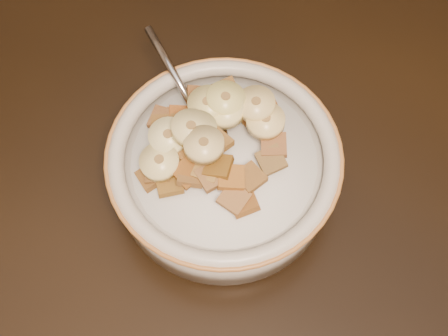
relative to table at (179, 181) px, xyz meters
The scene contains 43 objects.
table is the anchor object (origin of this frame).
cereal_bowl 0.06m from the table, 22.00° to the left, with size 0.18×0.18×0.04m, color #AEA994.
milk 0.08m from the table, 22.00° to the left, with size 0.15×0.15×0.00m, color silver.
spoon 0.07m from the table, 65.40° to the left, with size 0.03×0.04×0.01m, color #AFB0B3.
cereal_square_0 0.11m from the table, 34.06° to the left, with size 0.02×0.02×0.01m, color brown.
cereal_square_1 0.07m from the table, 115.44° to the left, with size 0.02×0.02×0.01m, color #99511A.
cereal_square_2 0.10m from the table, ahead, with size 0.02×0.02×0.01m, color olive.
cereal_square_3 0.10m from the table, 62.47° to the left, with size 0.02×0.02×0.01m, color brown.
cereal_square_4 0.10m from the table, ahead, with size 0.02×0.02×0.01m, color brown.
cereal_square_5 0.10m from the table, 87.75° to the left, with size 0.02×0.02×0.01m, color brown.
cereal_square_6 0.07m from the table, 147.48° to the left, with size 0.02×0.02×0.01m, color #995E1A.
cereal_square_7 0.11m from the table, 25.17° to the left, with size 0.02×0.02×0.01m, color olive.
cereal_square_8 0.09m from the table, 28.91° to the right, with size 0.02×0.02×0.01m, color brown.
cereal_square_9 0.08m from the table, ahead, with size 0.02×0.02×0.01m, color brown.
cereal_square_10 0.09m from the table, 10.05° to the right, with size 0.02×0.02×0.01m, color brown.
cereal_square_11 0.08m from the table, 57.75° to the left, with size 0.02×0.02×0.01m, color brown.
cereal_square_12 0.10m from the table, 23.48° to the left, with size 0.02×0.02×0.01m, color brown.
cereal_square_13 0.10m from the table, 66.59° to the left, with size 0.02×0.02×0.01m, color brown.
cereal_square_14 0.08m from the table, 69.02° to the left, with size 0.02×0.02×0.01m, color brown.
cereal_square_15 0.09m from the table, 26.65° to the right, with size 0.02×0.02×0.01m, color brown.
cereal_square_16 0.08m from the table, 54.87° to the right, with size 0.02×0.02×0.01m, color brown.
cereal_square_17 0.11m from the table, ahead, with size 0.02×0.02×0.01m, color brown.
cereal_square_18 0.09m from the table, ahead, with size 0.02×0.02×0.01m, color olive.
cereal_square_19 0.11m from the table, 59.59° to the left, with size 0.02×0.02×0.01m, color brown.
cereal_square_20 0.07m from the table, 151.08° to the left, with size 0.02×0.02×0.01m, color brown.
cereal_square_21 0.09m from the table, 102.94° to the left, with size 0.02×0.02×0.01m, color brown.
cereal_square_22 0.08m from the table, 82.90° to the right, with size 0.02×0.02×0.01m, color brown.
cereal_square_23 0.10m from the table, ahead, with size 0.02×0.02×0.01m, color #98631D.
cereal_square_24 0.07m from the table, 156.19° to the left, with size 0.02×0.02×0.01m, color brown.
cereal_square_25 0.10m from the table, ahead, with size 0.02×0.02×0.01m, color olive.
cereal_square_26 0.09m from the table, 47.22° to the left, with size 0.02×0.02×0.01m, color brown.
cereal_square_27 0.10m from the table, 71.08° to the left, with size 0.02×0.02×0.01m, color brown.
cereal_square_28 0.08m from the table, 74.42° to the right, with size 0.02×0.02×0.01m, color brown.
banana_slice_0 0.08m from the table, 74.41° to the right, with size 0.03×0.03×0.01m, color beige.
banana_slice_1 0.10m from the table, 82.00° to the left, with size 0.03×0.03×0.01m, color #CDC363.
banana_slice_2 0.10m from the table, 36.40° to the left, with size 0.03×0.03×0.01m, color beige.
banana_slice_3 0.08m from the table, 124.58° to the right, with size 0.03×0.03×0.01m, color #FBF29B.
banana_slice_4 0.10m from the table, 37.28° to the left, with size 0.03×0.03×0.01m, color #CBBE72.
banana_slice_5 0.10m from the table, 72.59° to the left, with size 0.03×0.03×0.01m, color #FAEF86.
banana_slice_6 0.10m from the table, 64.74° to the left, with size 0.03×0.03×0.01m, color #FFE9A0.
banana_slice_7 0.10m from the table, ahead, with size 0.03×0.03×0.01m, color #DEBF78.
banana_slice_8 0.11m from the table, 59.11° to the left, with size 0.03×0.03×0.01m, color #E9CF81.
banana_slice_9 0.11m from the table, 47.83° to the left, with size 0.03×0.03×0.01m, color #D9C27C.
Camera 1 is at (0.18, -0.16, 1.24)m, focal length 50.00 mm.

